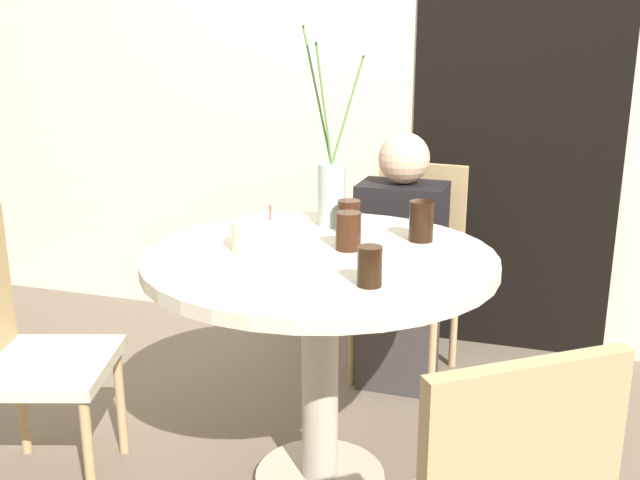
% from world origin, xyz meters
% --- Properties ---
extents(wall_back, '(8.00, 0.05, 2.60)m').
position_xyz_m(wall_back, '(0.00, 1.32, 1.30)').
color(wall_back, beige).
rests_on(wall_back, ground_plane).
extents(doorway_panel, '(0.90, 0.01, 2.05)m').
position_xyz_m(doorway_panel, '(0.48, 1.29, 1.02)').
color(doorway_panel, black).
rests_on(doorway_panel, ground_plane).
extents(dining_table, '(1.05, 1.05, 0.78)m').
position_xyz_m(dining_table, '(0.00, 0.00, 0.63)').
color(dining_table, beige).
rests_on(dining_table, ground_plane).
extents(chair_near_front, '(0.45, 0.45, 0.89)m').
position_xyz_m(chair_near_front, '(0.11, 0.93, 0.50)').
color(chair_near_front, beige).
rests_on(chair_near_front, ground_plane).
extents(chair_left_flank, '(0.50, 0.50, 0.89)m').
position_xyz_m(chair_left_flank, '(-0.89, -0.28, 0.50)').
color(chair_left_flank, beige).
rests_on(chair_left_flank, ground_plane).
extents(birthday_cake, '(0.24, 0.24, 0.14)m').
position_xyz_m(birthday_cake, '(-0.15, -0.01, 0.83)').
color(birthday_cake, white).
rests_on(birthday_cake, dining_table).
extents(flower_vase, '(0.27, 0.17, 0.72)m').
position_xyz_m(flower_vase, '(-0.08, 0.35, 0.99)').
color(flower_vase, '#9EB2AD').
rests_on(flower_vase, dining_table).
extents(side_plate, '(0.19, 0.19, 0.01)m').
position_xyz_m(side_plate, '(0.24, -0.05, 0.78)').
color(side_plate, white).
rests_on(side_plate, dining_table).
extents(drink_glass_0, '(0.07, 0.07, 0.11)m').
position_xyz_m(drink_glass_0, '(0.02, 0.25, 0.83)').
color(drink_glass_0, '#33190C').
rests_on(drink_glass_0, dining_table).
extents(drink_glass_1, '(0.08, 0.08, 0.11)m').
position_xyz_m(drink_glass_1, '(0.07, 0.06, 0.84)').
color(drink_glass_1, '#33190C').
rests_on(drink_glass_1, dining_table).
extents(drink_glass_2, '(0.08, 0.08, 0.13)m').
position_xyz_m(drink_glass_2, '(0.26, 0.23, 0.84)').
color(drink_glass_2, black).
rests_on(drink_glass_2, dining_table).
extents(drink_glass_3, '(0.06, 0.06, 0.11)m').
position_xyz_m(drink_glass_3, '(0.21, -0.24, 0.83)').
color(drink_glass_3, black).
rests_on(drink_glass_3, dining_table).
extents(person_boy, '(0.34, 0.24, 1.05)m').
position_xyz_m(person_boy, '(0.09, 0.77, 0.49)').
color(person_boy, '#383333').
rests_on(person_boy, ground_plane).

